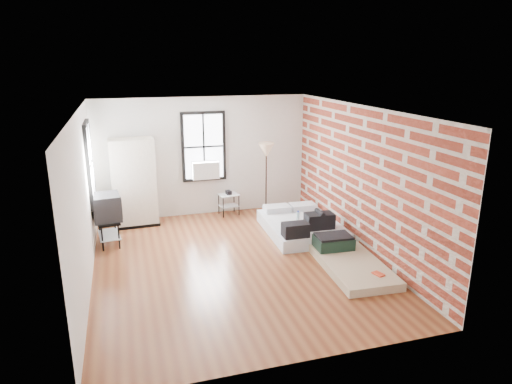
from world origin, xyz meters
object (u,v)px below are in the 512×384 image
object	(u,v)px
mattress_main	(302,225)
tv_stand	(107,209)
mattress_bare	(348,260)
wardrobe	(134,183)
floor_lamp	(266,153)
side_table	(229,199)

from	to	relation	value
mattress_main	tv_stand	distance (m)	4.03
mattress_bare	wardrobe	distance (m)	4.98
floor_lamp	tv_stand	world-z (taller)	floor_lamp
mattress_main	floor_lamp	bearing A→B (deg)	102.80
mattress_main	floor_lamp	size ratio (longest dim) A/B	1.20
wardrobe	floor_lamp	size ratio (longest dim) A/B	1.15
mattress_main	side_table	xyz separation A→B (m)	(-1.22, 1.65, 0.22)
mattress_bare	side_table	bearing A→B (deg)	115.83
tv_stand	wardrobe	bearing A→B (deg)	55.16
mattress_bare	floor_lamp	world-z (taller)	floor_lamp
side_table	floor_lamp	world-z (taller)	floor_lamp
tv_stand	floor_lamp	bearing A→B (deg)	9.56
mattress_main	floor_lamp	distance (m)	2.06
floor_lamp	tv_stand	size ratio (longest dim) A/B	1.63
mattress_bare	wardrobe	xyz separation A→B (m)	(-3.58, 3.35, 0.86)
mattress_bare	side_table	size ratio (longest dim) A/B	3.22
side_table	floor_lamp	size ratio (longest dim) A/B	0.35
mattress_bare	floor_lamp	xyz separation A→B (m)	(-0.50, 3.35, 1.34)
mattress_main	tv_stand	bearing A→B (deg)	174.32
wardrobe	floor_lamp	bearing A→B (deg)	-2.07
side_table	tv_stand	size ratio (longest dim) A/B	0.57
wardrobe	tv_stand	xyz separation A→B (m)	(-0.57, -1.05, -0.23)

